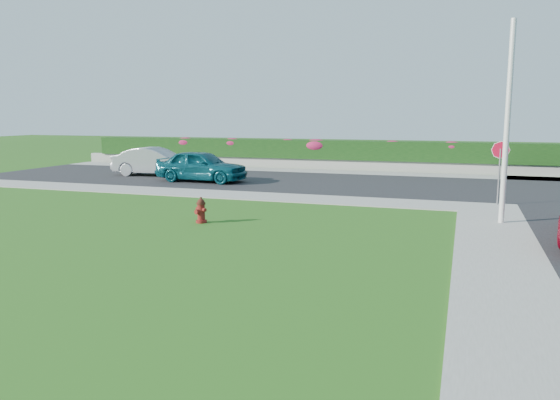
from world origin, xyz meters
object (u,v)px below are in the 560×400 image
(sedan_teal, at_px, (201,166))
(utility_pole, at_px, (507,124))
(sedan_silver, at_px, (156,162))
(fire_hydrant, at_px, (201,211))
(stop_sign, at_px, (500,159))

(sedan_teal, distance_m, utility_pole, 14.54)
(utility_pole, bearing_deg, sedan_silver, 154.61)
(fire_hydrant, height_order, stop_sign, stop_sign)
(sedan_silver, bearing_deg, utility_pole, -121.27)
(fire_hydrant, bearing_deg, sedan_teal, 139.78)
(fire_hydrant, height_order, sedan_silver, sedan_silver)
(fire_hydrant, relative_size, sedan_silver, 0.17)
(sedan_teal, xyz_separation_m, utility_pole, (12.96, -6.22, 2.14))
(fire_hydrant, relative_size, sedan_teal, 0.18)
(sedan_teal, relative_size, stop_sign, 1.92)
(utility_pole, xyz_separation_m, stop_sign, (0.07, 3.43, -1.26))
(utility_pole, bearing_deg, sedan_teal, 154.37)
(sedan_silver, bearing_deg, stop_sign, -110.67)
(sedan_teal, bearing_deg, utility_pole, -113.58)
(sedan_silver, relative_size, utility_pole, 0.76)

